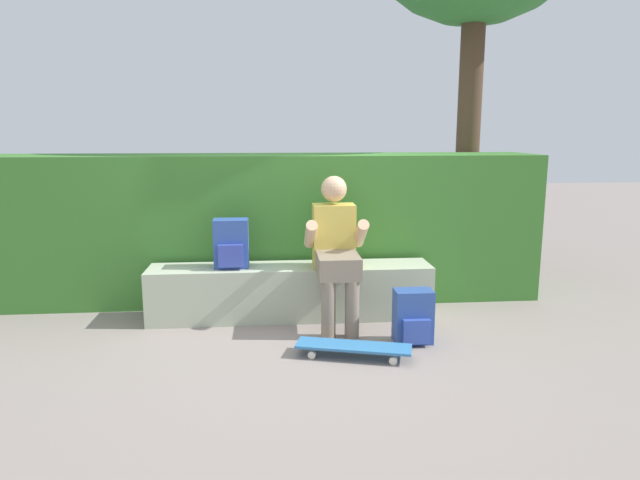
% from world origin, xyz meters
% --- Properties ---
extents(ground_plane, '(24.00, 24.00, 0.00)m').
position_xyz_m(ground_plane, '(0.00, 0.00, 0.00)').
color(ground_plane, gray).
extents(bench_main, '(2.35, 0.41, 0.45)m').
position_xyz_m(bench_main, '(0.00, 0.34, 0.22)').
color(bench_main, '#ABB599').
rests_on(bench_main, ground).
extents(person_skater, '(0.49, 0.62, 1.20)m').
position_xyz_m(person_skater, '(0.35, 0.13, 0.64)').
color(person_skater, gold).
rests_on(person_skater, ground).
extents(skateboard_near_person, '(0.82, 0.41, 0.09)m').
position_xyz_m(skateboard_near_person, '(0.40, -0.57, 0.07)').
color(skateboard_near_person, teal).
rests_on(skateboard_near_person, ground).
extents(backpack_on_bench, '(0.28, 0.23, 0.40)m').
position_xyz_m(backpack_on_bench, '(-0.48, 0.33, 0.64)').
color(backpack_on_bench, '#2D4C99').
rests_on(backpack_on_bench, bench_main).
extents(backpack_on_ground, '(0.28, 0.23, 0.40)m').
position_xyz_m(backpack_on_ground, '(0.88, -0.33, 0.19)').
color(backpack_on_ground, '#2D4C99').
rests_on(backpack_on_ground, ground).
extents(hedge_row, '(5.05, 0.76, 1.34)m').
position_xyz_m(hedge_row, '(-0.22, 0.98, 0.67)').
color(hedge_row, '#37722B').
rests_on(hedge_row, ground).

